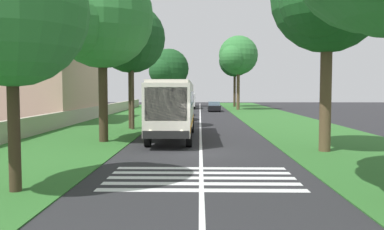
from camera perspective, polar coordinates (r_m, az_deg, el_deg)
name	(u,v)px	position (r m, az deg, el deg)	size (l,w,h in m)	color
ground	(201,152)	(20.75, 1.24, -5.26)	(160.00, 160.00, 0.00)	#262628
grass_verge_left	(107,125)	(36.56, -11.79, -1.45)	(120.00, 8.00, 0.04)	#2D6628
grass_verge_right	(294,126)	(36.59, 14.13, -1.48)	(120.00, 8.00, 0.04)	#2D6628
centre_line	(200,126)	(35.65, 1.18, -1.53)	(110.00, 0.16, 0.01)	silver
coach_bus	(173,106)	(26.44, -2.69, 1.32)	(11.16, 2.62, 3.73)	silver
zebra_crossing	(201,178)	(14.89, 1.31, -8.80)	(4.05, 6.80, 0.01)	silver
trailing_car_0	(184,113)	(42.67, -1.06, 0.21)	(4.30, 1.78, 1.43)	gray
trailing_car_1	(184,110)	(50.04, -1.14, 0.72)	(4.30, 1.78, 1.43)	gray
trailing_car_2	(214,107)	(59.10, 3.11, 1.16)	(4.30, 1.78, 1.43)	black
trailing_minibus_0	(189,99)	(67.42, -0.45, 2.22)	(6.00, 2.14, 2.53)	silver
roadside_tree_left_0	(6,14)	(13.86, -24.64, 12.76)	(5.58, 4.69, 7.92)	#3D2D1E
roadside_tree_left_1	(100,21)	(25.64, -12.73, 12.76)	(7.65, 6.13, 10.55)	#3D2D1E
roadside_tree_left_2	(168,70)	(73.99, -3.42, 6.37)	(8.37, 7.17, 10.49)	brown
roadside_tree_left_3	(130,41)	(33.66, -8.71, 10.22)	(6.79, 5.52, 10.00)	#3D2D1E
roadside_tree_right_0	(234,62)	(74.60, 5.88, 7.41)	(7.04, 5.71, 11.15)	#3D2D1E
roadside_tree_right_2	(324,0)	(22.31, 17.99, 15.04)	(7.02, 5.69, 10.70)	brown
roadside_tree_right_3	(237,56)	(63.61, 6.37, 8.16)	(7.18, 6.01, 11.40)	brown
utility_pole	(132,74)	(32.47, -8.38, 5.72)	(0.24, 1.40, 8.46)	#473828
roadside_wall	(85,114)	(42.19, -14.79, 0.09)	(70.00, 0.40, 1.30)	#B2A893
roadside_building	(34,83)	(43.42, -21.31, 4.26)	(13.07, 10.56, 7.68)	tan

